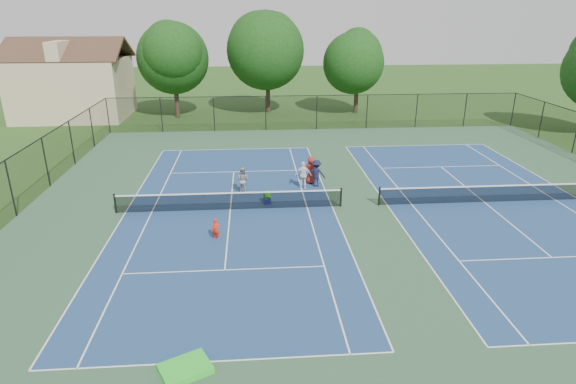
{
  "coord_description": "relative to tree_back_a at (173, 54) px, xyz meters",
  "views": [
    {
      "loc": [
        -5.72,
        -23.8,
        9.98
      ],
      "look_at": [
        -3.99,
        -1.0,
        1.3
      ],
      "focal_mm": 30.0,
      "sensor_mm": 36.0,
      "label": 1
    }
  ],
  "objects": [
    {
      "name": "tree_back_b",
      "position": [
        9.0,
        2.0,
        0.56
      ],
      "size": [
        7.6,
        7.6,
        10.03
      ],
      "color": "#2D2116",
      "rests_on": "ground"
    },
    {
      "name": "child_player",
      "position": [
        5.48,
        -27.55,
        -5.51
      ],
      "size": [
        0.43,
        0.33,
        1.05
      ],
      "primitive_type": "imported",
      "rotation": [
        0.0,
        0.0,
        -0.23
      ],
      "color": "red",
      "rests_on": "ground"
    },
    {
      "name": "instructor",
      "position": [
        6.65,
        -21.54,
        -5.25
      ],
      "size": [
        0.95,
        0.87,
        1.58
      ],
      "primitive_type": "imported",
      "rotation": [
        0.0,
        0.0,
        2.71
      ],
      "color": "gray",
      "rests_on": "ground"
    },
    {
      "name": "bystander_b",
      "position": [
        11.05,
        -20.74,
        -5.21
      ],
      "size": [
        1.22,
        0.95,
        1.65
      ],
      "primitive_type": "imported",
      "rotation": [
        0.0,
        0.0,
        2.78
      ],
      "color": "#171631",
      "rests_on": "ground"
    },
    {
      "name": "ball_hopper",
      "position": [
        8.0,
        -23.33,
        -5.52
      ],
      "size": [
        0.42,
        0.38,
        0.38
      ],
      "primitive_type": "cube",
      "rotation": [
        0.0,
        0.0,
        0.36
      ],
      "color": "green",
      "rests_on": "ball_crate"
    },
    {
      "name": "tree_back_a",
      "position": [
        0.0,
        0.0,
        0.0
      ],
      "size": [
        6.8,
        6.8,
        9.15
      ],
      "color": "#2D2116",
      "rests_on": "ground"
    },
    {
      "name": "perimeter_fence",
      "position": [
        13.0,
        -24.0,
        -4.44
      ],
      "size": [
        36.08,
        36.08,
        3.02
      ],
      "color": "black",
      "rests_on": "ground"
    },
    {
      "name": "tennis_court_right",
      "position": [
        20.0,
        -24.0,
        -5.94
      ],
      "size": [
        12.0,
        23.83,
        1.07
      ],
      "color": "navy",
      "rests_on": "ground"
    },
    {
      "name": "tennis_court_left",
      "position": [
        6.0,
        -24.0,
        -5.94
      ],
      "size": [
        12.0,
        23.83,
        1.07
      ],
      "color": "navy",
      "rests_on": "ground"
    },
    {
      "name": "ground",
      "position": [
        13.0,
        -24.0,
        -6.04
      ],
      "size": [
        140.0,
        140.0,
        0.0
      ],
      "primitive_type": "plane",
      "color": "#234716",
      "rests_on": "ground"
    },
    {
      "name": "ball_crate",
      "position": [
        8.0,
        -23.33,
        -5.88
      ],
      "size": [
        0.43,
        0.39,
        0.32
      ],
      "primitive_type": "cube",
      "rotation": [
        0.0,
        0.0,
        0.25
      ],
      "color": "navy",
      "rests_on": "ground"
    },
    {
      "name": "court_pad",
      "position": [
        13.0,
        -24.0,
        -6.03
      ],
      "size": [
        36.0,
        36.0,
        0.01
      ],
      "primitive_type": "cube",
      "color": "#2E5234",
      "rests_on": "ground"
    },
    {
      "name": "tree_back_c",
      "position": [
        18.0,
        1.0,
        -0.56
      ],
      "size": [
        6.0,
        6.0,
        8.4
      ],
      "color": "#2D2116",
      "rests_on": "ground"
    },
    {
      "name": "green_tarp",
      "position": [
        5.13,
        -36.24,
        -5.93
      ],
      "size": [
        1.75,
        1.58,
        0.19
      ],
      "primitive_type": "cube",
      "rotation": [
        0.0,
        0.0,
        0.47
      ],
      "color": "green",
      "rests_on": "ground"
    },
    {
      "name": "bystander_c",
      "position": [
        10.79,
        -20.16,
        -5.19
      ],
      "size": [
        0.91,
        0.68,
        1.7
      ],
      "primitive_type": "imported",
      "rotation": [
        0.0,
        0.0,
        2.97
      ],
      "color": "maroon",
      "rests_on": "ground"
    },
    {
      "name": "clapboard_house",
      "position": [
        -10.0,
        1.0,
        -2.95
      ],
      "size": [
        10.8,
        8.1,
        7.65
      ],
      "color": "tan",
      "rests_on": "ground"
    },
    {
      "name": "bystander_a",
      "position": [
        10.23,
        -20.99,
        -5.22
      ],
      "size": [
        0.99,
        0.47,
        1.64
      ],
      "primitive_type": "imported",
      "rotation": [
        0.0,
        0.0,
        3.07
      ],
      "color": "white",
      "rests_on": "ground"
    }
  ]
}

